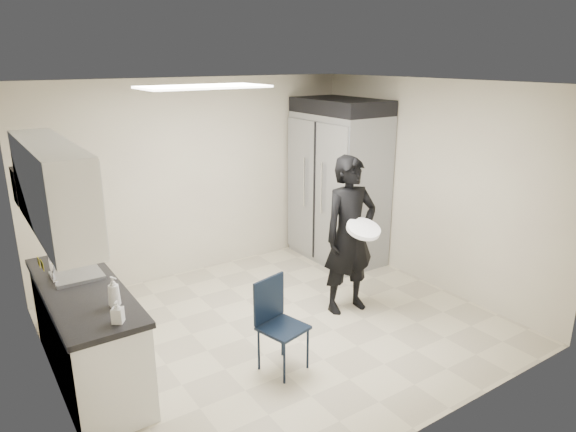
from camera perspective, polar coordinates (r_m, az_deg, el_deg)
floor at (r=5.79m, az=-0.88°, el=-12.16°), size 4.50×4.50×0.00m
ceiling at (r=5.04m, az=-1.02°, el=14.51°), size 4.50×4.50×0.00m
back_wall at (r=6.98m, az=-9.94°, el=4.24°), size 4.50×0.00×4.50m
left_wall at (r=4.53m, az=-25.64°, el=-4.43°), size 0.00×4.00×4.00m
right_wall at (r=6.72m, az=15.40°, el=3.38°), size 0.00×4.00×4.00m
ceiling_panel at (r=5.11m, az=-9.38°, el=13.99°), size 1.20×0.60×0.02m
lower_counter at (r=5.11m, az=-21.35°, el=-12.23°), size 0.60×1.90×0.86m
countertop at (r=4.91m, az=-21.93°, el=-7.58°), size 0.64×1.95×0.05m
sink at (r=5.14m, az=-22.31°, el=-6.66°), size 0.42×0.40×0.14m
faucet at (r=5.06m, az=-24.71°, el=-5.52°), size 0.02×0.02×0.24m
upper_cabinets at (r=4.60m, az=-24.74°, el=2.86°), size 0.35×1.80×0.75m
towel_dispenser at (r=5.75m, az=-27.13°, el=3.06°), size 0.22×0.30×0.35m
notice_sticker_left at (r=4.65m, az=-25.64°, el=-4.94°), size 0.00×0.12×0.07m
notice_sticker_right at (r=4.85m, az=-25.96°, el=-4.61°), size 0.00×0.12×0.07m
commercial_fridge at (r=7.38m, az=5.63°, el=3.13°), size 0.80×1.35×2.10m
fridge_compressor at (r=7.18m, az=5.90°, el=12.06°), size 0.80×1.35×0.20m
folding_chair at (r=4.88m, az=-0.54°, el=-12.34°), size 0.47×0.47×0.86m
man_tuxedo at (r=5.85m, az=6.87°, el=-2.15°), size 0.71×0.51×1.82m
bucket_lid at (r=5.60m, az=8.38°, el=-1.43°), size 0.41×0.41×0.05m
soap_bottle_a at (r=4.40m, az=-18.80°, el=-7.96°), size 0.13×0.13×0.26m
soap_bottle_b at (r=4.15m, az=-18.43°, el=-10.06°), size 0.11×0.11×0.18m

